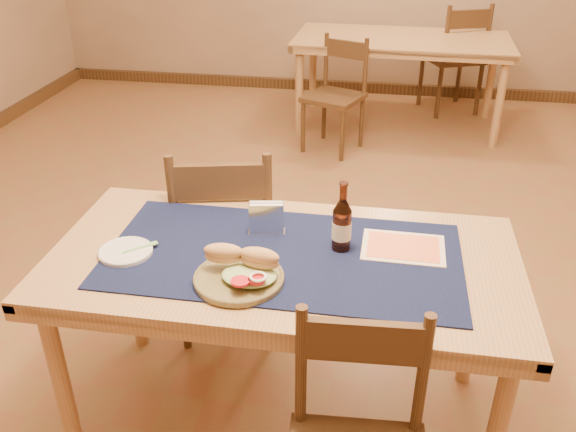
% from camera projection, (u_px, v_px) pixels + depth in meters
% --- Properties ---
extents(room, '(6.04, 7.04, 2.84)m').
position_uv_depth(room, '(316.00, 13.00, 2.45)').
color(room, brown).
rests_on(room, ground).
extents(main_table, '(1.60, 0.80, 0.75)m').
position_uv_depth(main_table, '(283.00, 276.00, 2.11)').
color(main_table, '#AB8451').
rests_on(main_table, ground).
extents(placemat, '(1.20, 0.60, 0.01)m').
position_uv_depth(placemat, '(283.00, 255.00, 2.07)').
color(placemat, '#10193E').
rests_on(placemat, main_table).
extents(baseboard, '(6.00, 7.00, 0.10)m').
position_uv_depth(baseboard, '(310.00, 288.00, 3.10)').
color(baseboard, '#4A301A').
rests_on(baseboard, ground).
extents(back_table, '(1.75, 0.92, 0.75)m').
position_uv_depth(back_table, '(402.00, 48.00, 4.97)').
color(back_table, '#AB8451').
rests_on(back_table, ground).
extents(chair_main_far, '(0.52, 0.52, 0.95)m').
position_uv_depth(chair_main_far, '(225.00, 236.00, 2.68)').
color(chair_main_far, '#4A301A').
rests_on(chair_main_far, ground).
extents(chair_back_near, '(0.51, 0.51, 0.85)m').
position_uv_depth(chair_back_near, '(336.00, 93.00, 4.64)').
color(chair_back_near, '#4A301A').
rests_on(chair_back_near, ground).
extents(chair_back_far, '(0.59, 0.59, 0.97)m').
position_uv_depth(chair_back_far, '(455.00, 56.00, 5.37)').
color(chair_back_far, '#4A301A').
rests_on(chair_back_far, ground).
extents(sandwich_plate, '(0.29, 0.29, 0.11)m').
position_uv_depth(sandwich_plate, '(242.00, 272.00, 1.92)').
color(sandwich_plate, olive).
rests_on(sandwich_plate, placemat).
extents(side_plate, '(0.18, 0.18, 0.02)m').
position_uv_depth(side_plate, '(126.00, 251.00, 2.07)').
color(side_plate, silver).
rests_on(side_plate, placemat).
extents(fork, '(0.10, 0.10, 0.00)m').
position_uv_depth(fork, '(143.00, 247.00, 2.09)').
color(fork, '#74BA66').
rests_on(fork, side_plate).
extents(beer_bottle, '(0.07, 0.07, 0.25)m').
position_uv_depth(beer_bottle, '(342.00, 225.00, 2.06)').
color(beer_bottle, '#4C1F0D').
rests_on(beer_bottle, placemat).
extents(napkin_holder, '(0.14, 0.07, 0.12)m').
position_uv_depth(napkin_holder, '(267.00, 219.00, 2.17)').
color(napkin_holder, silver).
rests_on(napkin_holder, placemat).
extents(menu_card, '(0.29, 0.21, 0.01)m').
position_uv_depth(menu_card, '(403.00, 247.00, 2.10)').
color(menu_card, beige).
rests_on(menu_card, placemat).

